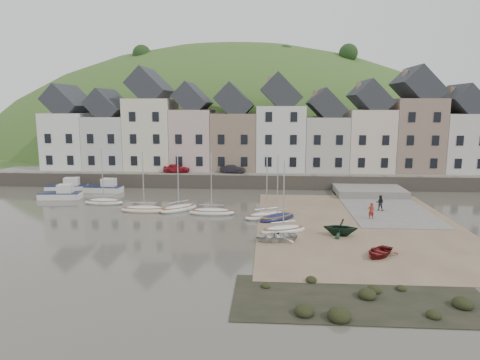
# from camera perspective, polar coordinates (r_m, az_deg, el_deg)

# --- Properties ---
(ground) EXTENTS (160.00, 160.00, 0.00)m
(ground) POSITION_cam_1_polar(r_m,az_deg,el_deg) (39.22, -0.58, -5.81)
(ground) COLOR #403A32
(ground) RESTS_ON ground
(quay_land) EXTENTS (90.00, 30.00, 1.50)m
(quay_land) POSITION_cam_1_polar(r_m,az_deg,el_deg) (70.42, 1.39, 1.78)
(quay_land) COLOR #3F5F26
(quay_land) RESTS_ON ground
(quay_street) EXTENTS (70.00, 7.00, 0.10)m
(quay_street) POSITION_cam_1_polar(r_m,az_deg,el_deg) (58.93, 0.92, 1.00)
(quay_street) COLOR slate
(quay_street) RESTS_ON quay_land
(seawall) EXTENTS (70.00, 1.20, 1.80)m
(seawall) POSITION_cam_1_polar(r_m,az_deg,el_deg) (55.59, 0.74, -0.21)
(seawall) COLOR slate
(seawall) RESTS_ON ground
(beach) EXTENTS (18.00, 26.00, 0.06)m
(beach) POSITION_cam_1_polar(r_m,az_deg,el_deg) (39.95, 15.44, -5.84)
(beach) COLOR brown
(beach) RESTS_ON ground
(slipway) EXTENTS (8.00, 18.00, 0.12)m
(slipway) POSITION_cam_1_polar(r_m,az_deg,el_deg) (48.41, 18.21, -3.23)
(slipway) COLOR slate
(slipway) RESTS_ON ground
(hillside) EXTENTS (134.40, 84.00, 84.00)m
(hillside) POSITION_cam_1_polar(r_m,az_deg,el_deg) (102.06, -0.82, -6.46)
(hillside) COLOR #3F5F26
(hillside) RESTS_ON ground
(townhouse_terrace) EXTENTS (61.05, 8.00, 13.93)m
(townhouse_terrace) POSITION_cam_1_polar(r_m,az_deg,el_deg) (61.77, 2.74, 6.78)
(townhouse_terrace) COLOR white
(townhouse_terrace) RESTS_ON quay_land
(sailboat_0) EXTENTS (4.25, 1.53, 6.32)m
(sailboat_0) POSITION_cam_1_polar(r_m,az_deg,el_deg) (49.15, -17.54, -2.75)
(sailboat_0) COLOR silver
(sailboat_0) RESTS_ON ground
(sailboat_1) EXTENTS (4.08, 4.03, 6.32)m
(sailboat_1) POSITION_cam_1_polar(r_m,az_deg,el_deg) (44.37, -8.09, -3.72)
(sailboat_1) COLOR silver
(sailboat_1) RESTS_ON ground
(sailboat_2) EXTENTS (4.83, 1.53, 6.32)m
(sailboat_2) POSITION_cam_1_polar(r_m,az_deg,el_deg) (44.59, -12.53, -3.79)
(sailboat_2) COLOR beige
(sailboat_2) RESTS_ON ground
(sailboat_3) EXTENTS (4.52, 1.50, 6.32)m
(sailboat_3) POSITION_cam_1_polar(r_m,az_deg,el_deg) (42.62, -3.77, -4.20)
(sailboat_3) COLOR silver
(sailboat_3) RESTS_ON ground
(sailboat_4) EXTENTS (4.63, 3.32, 6.32)m
(sailboat_4) POSITION_cam_1_polar(r_m,az_deg,el_deg) (41.13, 3.53, -4.71)
(sailboat_4) COLOR silver
(sailboat_4) RESTS_ON ground
(sailboat_5) EXTENTS (4.06, 3.76, 6.32)m
(sailboat_5) POSITION_cam_1_polar(r_m,az_deg,el_deg) (40.54, 4.93, -4.94)
(sailboat_5) COLOR #13193C
(sailboat_5) RESTS_ON ground
(sailboat_6) EXTENTS (4.28, 2.91, 6.32)m
(sailboat_6) POSITION_cam_1_polar(r_m,az_deg,el_deg) (36.68, 5.73, -6.54)
(sailboat_6) COLOR silver
(sailboat_6) RESTS_ON ground
(motorboat_0) EXTENTS (5.19, 2.60, 1.70)m
(motorboat_0) POSITION_cam_1_polar(r_m,az_deg,el_deg) (58.24, -21.78, -0.78)
(motorboat_0) COLOR silver
(motorboat_0) RESTS_ON ground
(motorboat_1) EXTENTS (4.80, 2.19, 1.70)m
(motorboat_1) POSITION_cam_1_polar(r_m,az_deg,el_deg) (53.53, -22.53, -1.70)
(motorboat_1) COLOR silver
(motorboat_1) RESTS_ON ground
(motorboat_2) EXTENTS (4.75, 2.06, 1.70)m
(motorboat_2) POSITION_cam_1_polar(r_m,az_deg,el_deg) (55.89, -17.44, -0.94)
(motorboat_2) COLOR silver
(motorboat_2) RESTS_ON ground
(rowboat_white) EXTENTS (3.88, 3.19, 0.70)m
(rowboat_white) POSITION_cam_1_polar(r_m,az_deg,el_deg) (34.33, 4.68, -7.42)
(rowboat_white) COLOR beige
(rowboat_white) RESTS_ON beach
(rowboat_green) EXTENTS (3.02, 2.71, 1.43)m
(rowboat_green) POSITION_cam_1_polar(r_m,az_deg,el_deg) (36.33, 13.14, -6.08)
(rowboat_green) COLOR black
(rowboat_green) RESTS_ON beach
(rowboat_red) EXTENTS (3.38, 3.52, 0.59)m
(rowboat_red) POSITION_cam_1_polar(r_m,az_deg,el_deg) (32.39, 17.90, -9.04)
(rowboat_red) COLOR maroon
(rowboat_red) RESTS_ON beach
(person_red) EXTENTS (0.59, 0.41, 1.54)m
(person_red) POSITION_cam_1_polar(r_m,az_deg,el_deg) (42.06, 16.94, -3.92)
(person_red) COLOR maroon
(person_red) RESTS_ON slipway
(person_dark) EXTENTS (0.91, 0.80, 1.57)m
(person_dark) POSITION_cam_1_polar(r_m,az_deg,el_deg) (45.74, 18.01, -2.87)
(person_dark) COLOR black
(person_dark) RESTS_ON slipway
(car_left) EXTENTS (3.65, 1.75, 1.20)m
(car_left) POSITION_cam_1_polar(r_m,az_deg,el_deg) (59.09, -8.39, 1.56)
(car_left) COLOR maroon
(car_left) RESTS_ON quay_street
(car_right) EXTENTS (3.44, 1.53, 1.10)m
(car_right) POSITION_cam_1_polar(r_m,az_deg,el_deg) (57.98, -0.98, 1.45)
(car_right) COLOR black
(car_right) RESTS_ON quay_street
(shore_rocks) EXTENTS (14.00, 6.03, 0.77)m
(shore_rocks) POSITION_cam_1_polar(r_m,az_deg,el_deg) (25.12, 16.34, -15.16)
(shore_rocks) COLOR black
(shore_rocks) RESTS_ON ground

